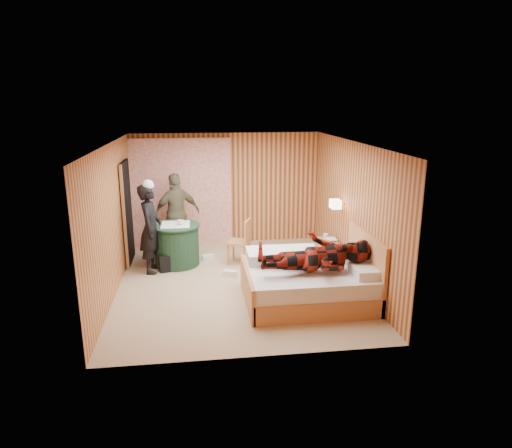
{
  "coord_description": "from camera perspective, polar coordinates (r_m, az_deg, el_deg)",
  "views": [
    {
      "loc": [
        -0.67,
        -7.68,
        3.21
      ],
      "look_at": [
        0.36,
        0.14,
        1.05
      ],
      "focal_mm": 32.0,
      "sensor_mm": 36.0,
      "label": 1
    }
  ],
  "objects": [
    {
      "name": "book_lower",
      "position": [
        9.16,
        8.98,
        -2.0
      ],
      "size": [
        0.26,
        0.28,
        0.02
      ],
      "primitive_type": "imported",
      "rotation": [
        0.0,
        0.0,
        0.56
      ],
      "color": "white",
      "rests_on": "nightstand"
    },
    {
      "name": "chair_far",
      "position": [
        9.89,
        -9.73,
        -0.57
      ],
      "size": [
        0.46,
        0.46,
        0.93
      ],
      "rotation": [
        0.0,
        0.0,
        -0.1
      ],
      "color": "tan",
      "rests_on": "floor"
    },
    {
      "name": "sneaker_right",
      "position": [
        8.6,
        -3.25,
        -6.2
      ],
      "size": [
        0.28,
        0.2,
        0.12
      ],
      "primitive_type": "cube",
      "rotation": [
        0.0,
        0.0,
        -0.39
      ],
      "color": "white",
      "rests_on": "floor"
    },
    {
      "name": "chair_near",
      "position": [
        9.09,
        -1.68,
        -1.8
      ],
      "size": [
        0.54,
        0.54,
        0.92
      ],
      "rotation": [
        0.0,
        0.0,
        -1.96
      ],
      "color": "tan",
      "rests_on": "floor"
    },
    {
      "name": "woman_standing",
      "position": [
        8.82,
        -13.05,
        -0.57
      ],
      "size": [
        0.47,
        0.66,
        1.71
      ],
      "primitive_type": "imported",
      "rotation": [
        0.0,
        0.0,
        1.47
      ],
      "color": "black",
      "rests_on": "floor"
    },
    {
      "name": "wall_back",
      "position": [
        10.39,
        -3.71,
        4.41
      ],
      "size": [
        4.2,
        0.02,
        2.5
      ],
      "primitive_type": "cube",
      "color": "tan",
      "rests_on": "floor"
    },
    {
      "name": "round_table",
      "position": [
        9.21,
        -9.9,
        -2.53
      ],
      "size": [
        0.95,
        0.95,
        0.84
      ],
      "color": "#1D3F25",
      "rests_on": "floor"
    },
    {
      "name": "nightstand",
      "position": [
        9.28,
        8.83,
        -3.4
      ],
      "size": [
        0.38,
        0.52,
        0.5
      ],
      "color": "tan",
      "rests_on": "floor"
    },
    {
      "name": "wall_lamp",
      "position": [
        8.74,
        9.92,
        2.47
      ],
      "size": [
        0.26,
        0.24,
        0.16
      ],
      "color": "gold",
      "rests_on": "wall_right"
    },
    {
      "name": "man_at_table",
      "position": [
        9.85,
        -9.85,
        1.31
      ],
      "size": [
        1.09,
        0.76,
        1.72
      ],
      "primitive_type": "imported",
      "rotation": [
        0.0,
        0.0,
        3.52
      ],
      "color": "brown",
      "rests_on": "floor"
    },
    {
      "name": "cup_table",
      "position": [
        9.03,
        -9.41,
        0.21
      ],
      "size": [
        0.13,
        0.13,
        0.1
      ],
      "primitive_type": "imported",
      "rotation": [
        0.0,
        0.0,
        -0.06
      ],
      "color": "white",
      "rests_on": "round_table"
    },
    {
      "name": "curtain",
      "position": [
        10.31,
        -9.24,
        3.88
      ],
      "size": [
        2.2,
        0.08,
        2.4
      ],
      "primitive_type": "cube",
      "color": "white",
      "rests_on": "floor"
    },
    {
      "name": "sneaker_left",
      "position": [
        9.51,
        -6.0,
        -4.14
      ],
      "size": [
        0.25,
        0.13,
        0.11
      ],
      "primitive_type": "cube",
      "rotation": [
        0.0,
        0.0,
        0.16
      ],
      "color": "white",
      "rests_on": "floor"
    },
    {
      "name": "floor",
      "position": [
        8.35,
        -2.38,
        -7.3
      ],
      "size": [
        4.2,
        5.0,
        0.01
      ],
      "primitive_type": "cube",
      "color": "tan",
      "rests_on": "ground"
    },
    {
      "name": "duffel_bag",
      "position": [
        9.05,
        -10.28,
        -4.6
      ],
      "size": [
        0.63,
        0.44,
        0.33
      ],
      "primitive_type": "cube",
      "rotation": [
        0.0,
        0.0,
        0.24
      ],
      "color": "black",
      "rests_on": "floor"
    },
    {
      "name": "wall_right",
      "position": [
        8.39,
        11.96,
        1.48
      ],
      "size": [
        0.02,
        5.0,
        2.5
      ],
      "primitive_type": "cube",
      "color": "tan",
      "rests_on": "floor"
    },
    {
      "name": "ceiling",
      "position": [
        7.74,
        -2.58,
        10.05
      ],
      "size": [
        4.2,
        5.0,
        0.01
      ],
      "primitive_type": "cube",
      "color": "white",
      "rests_on": "wall_back"
    },
    {
      "name": "bed",
      "position": [
        7.6,
        6.73,
        -7.11
      ],
      "size": [
        2.06,
        1.62,
        1.12
      ],
      "color": "tan",
      "rests_on": "floor"
    },
    {
      "name": "book_upper",
      "position": [
        9.15,
        8.99,
        -1.88
      ],
      "size": [
        0.19,
        0.24,
        0.02
      ],
      "primitive_type": "imported",
      "rotation": [
        0.0,
        0.0,
        -0.11
      ],
      "color": "white",
      "rests_on": "nightstand"
    },
    {
      "name": "doorway",
      "position": [
        9.44,
        -15.79,
        1.36
      ],
      "size": [
        0.06,
        0.9,
        2.05
      ],
      "primitive_type": "cube",
      "color": "black",
      "rests_on": "floor"
    },
    {
      "name": "wall_left",
      "position": [
        8.05,
        -17.53,
        0.52
      ],
      "size": [
        0.02,
        5.0,
        2.5
      ],
      "primitive_type": "cube",
      "color": "tan",
      "rests_on": "floor"
    },
    {
      "name": "man_on_bed",
      "position": [
        7.17,
        7.56,
        -2.86
      ],
      "size": [
        0.86,
        0.67,
        1.77
      ],
      "primitive_type": "imported",
      "rotation": [
        0.0,
        1.57,
        0.0
      ],
      "color": "maroon",
      "rests_on": "bed"
    },
    {
      "name": "cup_nightstand",
      "position": [
        9.31,
        8.69,
        -1.46
      ],
      "size": [
        0.13,
        0.13,
        0.09
      ],
      "primitive_type": "imported",
      "rotation": [
        0.0,
        0.0,
        0.43
      ],
      "color": "white",
      "rests_on": "nightstand"
    }
  ]
}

